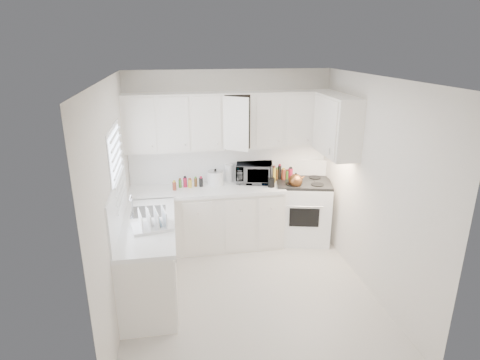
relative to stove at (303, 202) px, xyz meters
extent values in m
plane|color=beige|center=(-1.08, -1.29, -0.62)|extent=(3.20, 3.20, 0.00)
plane|color=white|center=(-1.08, -1.29, 1.98)|extent=(3.20, 3.20, 0.00)
plane|color=silver|center=(-1.08, 0.31, 0.68)|extent=(3.00, 0.00, 3.00)
plane|color=silver|center=(-1.08, -2.89, 0.68)|extent=(3.00, 0.00, 3.00)
plane|color=silver|center=(-2.58, -1.29, 0.68)|extent=(0.00, 3.20, 3.20)
plane|color=silver|center=(0.42, -1.29, 0.68)|extent=(0.00, 3.20, 3.20)
cube|color=white|center=(-1.47, 0.00, 0.30)|extent=(2.24, 0.64, 0.05)
cube|color=white|center=(-2.27, -1.09, 0.30)|extent=(0.64, 1.62, 0.05)
cube|color=white|center=(-1.08, 0.30, 0.60)|extent=(2.98, 0.02, 0.55)
cube|color=white|center=(-2.57, -1.09, 0.60)|extent=(0.02, 1.60, 0.55)
imported|color=gray|center=(-0.74, 0.14, 0.51)|extent=(0.59, 0.40, 0.36)
cylinder|color=white|center=(-1.11, 0.23, 0.46)|extent=(0.12, 0.12, 0.27)
cylinder|color=brown|center=(-1.93, 0.13, 0.39)|extent=(0.06, 0.06, 0.13)
cylinder|color=#44822B|center=(-1.85, 0.04, 0.39)|extent=(0.06, 0.06, 0.13)
cylinder|color=#AA1636|center=(-1.78, 0.13, 0.39)|extent=(0.06, 0.06, 0.13)
cylinder|color=gold|center=(-1.70, 0.04, 0.39)|extent=(0.06, 0.06, 0.13)
cylinder|color=brown|center=(-1.63, 0.13, 0.39)|extent=(0.06, 0.06, 0.13)
cylinder|color=black|center=(-1.55, 0.04, 0.39)|extent=(0.06, 0.06, 0.13)
cylinder|color=#AA1636|center=(-0.50, 0.17, 0.42)|extent=(0.06, 0.06, 0.19)
cylinder|color=gold|center=(-0.44, 0.11, 0.42)|extent=(0.06, 0.06, 0.19)
cylinder|color=brown|center=(-0.39, 0.17, 0.42)|extent=(0.06, 0.06, 0.19)
cylinder|color=black|center=(-0.33, 0.11, 0.42)|extent=(0.06, 0.06, 0.19)
cylinder|color=brown|center=(-0.28, 0.17, 0.42)|extent=(0.06, 0.06, 0.19)
cylinder|color=#44822B|center=(-0.22, 0.11, 0.42)|extent=(0.06, 0.06, 0.19)
cylinder|color=#AA1636|center=(-0.17, 0.17, 0.42)|extent=(0.06, 0.06, 0.19)
camera|label=1|loc=(-1.92, -5.48, 2.33)|focal=30.01mm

